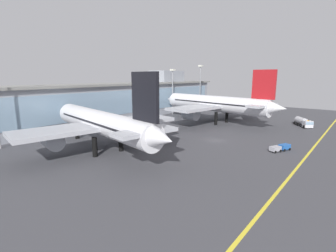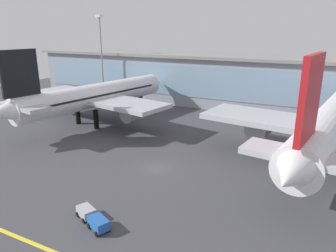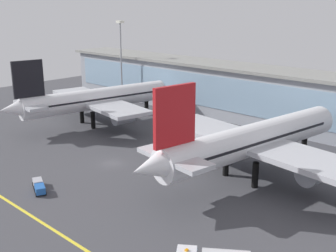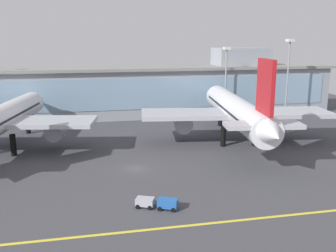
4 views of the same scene
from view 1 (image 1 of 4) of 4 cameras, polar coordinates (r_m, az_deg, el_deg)
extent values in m
plane|color=#424247|center=(68.85, 10.61, -3.24)|extent=(181.13, 181.13, 0.00)
cube|color=yellow|center=(62.15, 28.88, -6.09)|extent=(144.90, 0.50, 0.01)
cube|color=#9399A3|center=(97.58, -13.87, 4.92)|extent=(129.38, 12.00, 13.48)
cube|color=#84A3BC|center=(92.80, -11.59, 5.12)|extent=(124.20, 0.20, 8.63)
cube|color=gray|center=(97.08, -14.07, 9.11)|extent=(132.38, 14.00, 0.80)
cube|color=#9399A3|center=(125.77, -0.30, 11.06)|extent=(16.00, 10.00, 6.00)
cylinder|color=black|center=(56.14, -16.29, -4.61)|extent=(1.10, 1.10, 4.25)
cylinder|color=black|center=(58.93, -10.65, -3.59)|extent=(1.10, 1.10, 4.25)
cylinder|color=black|center=(73.67, -19.98, -1.08)|extent=(1.10, 1.10, 4.25)
cylinder|color=silver|center=(59.24, -15.02, 0.78)|extent=(12.43, 39.80, 5.32)
cone|color=silver|center=(78.79, -21.87, 2.89)|extent=(5.84, 5.62, 5.05)
cone|color=silver|center=(41.19, -1.68, -2.82)|extent=(5.51, 6.57, 4.52)
cube|color=#84A3BC|center=(75.70, -21.13, 3.34)|extent=(4.60, 4.39, 1.59)
cube|color=black|center=(59.17, -15.04, 1.15)|extent=(11.33, 33.59, 0.43)
cube|color=#B7BAC1|center=(59.36, -14.99, 0.14)|extent=(37.98, 16.04, 0.85)
cylinder|color=#999EA8|center=(57.55, -24.77, -3.01)|extent=(4.59, 5.73, 3.72)
cylinder|color=#999EA8|center=(65.98, -7.38, -0.32)|extent=(4.59, 5.73, 3.72)
cube|color=black|center=(43.44, -5.29, 6.60)|extent=(1.92, 7.11, 8.50)
cube|color=#B7BAC1|center=(44.36, -5.14, -1.30)|extent=(12.39, 6.42, 0.68)
cylinder|color=black|center=(90.31, 10.83, 1.68)|extent=(1.10, 1.10, 4.53)
cylinder|color=black|center=(95.86, 13.21, 2.14)|extent=(1.10, 1.10, 4.53)
cylinder|color=black|center=(104.97, 3.38, 3.20)|extent=(1.10, 1.10, 4.53)
cylinder|color=silver|center=(94.33, 10.50, 5.06)|extent=(11.32, 42.20, 5.67)
cone|color=silver|center=(109.07, 0.82, 6.07)|extent=(6.03, 5.79, 5.38)
cone|color=silver|center=(83.03, 23.40, 3.77)|extent=(5.62, 6.83, 4.82)
cube|color=#84A3BC|center=(106.61, 2.10, 6.48)|extent=(4.75, 4.51, 1.70)
cube|color=black|center=(94.28, 10.51, 5.31)|extent=(10.47, 35.58, 0.45)
cube|color=#B7BAC1|center=(94.40, 10.49, 4.63)|extent=(41.84, 15.52, 0.91)
cylinder|color=#999EA8|center=(86.76, 5.16, 2.70)|extent=(4.67, 5.93, 3.97)
cylinder|color=#999EA8|center=(104.89, 13.47, 3.93)|extent=(4.67, 5.93, 3.97)
cube|color=red|center=(84.36, 20.95, 8.80)|extent=(1.70, 7.55, 9.07)
cube|color=#B7BAC1|center=(84.82, 20.63, 4.41)|extent=(13.58, 6.34, 0.73)
cylinder|color=black|center=(95.35, 29.87, -0.18)|extent=(1.07, 0.89, 1.10)
cylinder|color=black|center=(94.19, 28.46, -0.17)|extent=(1.07, 0.89, 1.10)
cylinder|color=black|center=(99.30, 28.70, 0.34)|extent=(1.07, 0.89, 1.10)
cylinder|color=black|center=(98.18, 27.34, 0.36)|extent=(1.07, 0.89, 1.10)
cylinder|color=black|center=(101.53, 28.09, 0.61)|extent=(1.07, 0.89, 1.10)
cylinder|color=black|center=(100.44, 26.75, 0.63)|extent=(1.07, 0.89, 1.10)
cube|color=#2D2D33|center=(98.59, 28.07, 0.27)|extent=(7.50, 6.33, 0.30)
cube|color=silver|center=(94.85, 29.15, 0.36)|extent=(3.42, 3.48, 2.20)
cube|color=#84A3BC|center=(94.77, 29.17, 0.65)|extent=(3.44, 3.45, 0.88)
cylinder|color=silver|center=(98.86, 28.00, 1.07)|extent=(5.87, 5.14, 2.30)
cube|color=orange|center=(94.66, 29.22, 1.09)|extent=(0.30, 0.40, 0.20)
cylinder|color=black|center=(66.11, 24.87, -4.47)|extent=(0.63, 0.42, 0.60)
cylinder|color=black|center=(65.26, 25.90, -4.76)|extent=(0.63, 0.42, 0.60)
cylinder|color=black|center=(64.71, 23.88, -4.71)|extent=(0.63, 0.42, 0.60)
cylinder|color=black|center=(63.84, 24.92, -5.01)|extent=(0.63, 0.42, 0.60)
cube|color=#235BB2|center=(64.83, 24.93, -4.27)|extent=(2.98, 2.42, 1.10)
cylinder|color=black|center=(63.69, 23.11, -4.90)|extent=(0.62, 0.41, 0.60)
cylinder|color=black|center=(62.80, 24.17, -5.21)|extent=(0.62, 0.41, 0.60)
cylinder|color=black|center=(62.43, 22.13, -5.14)|extent=(0.62, 0.41, 0.60)
cylinder|color=black|center=(61.52, 23.19, -5.46)|extent=(0.62, 0.41, 0.60)
cube|color=#A8A8B2|center=(62.47, 23.19, -4.73)|extent=(2.80, 2.34, 1.00)
cube|color=#2D2D33|center=(63.70, 24.02, -4.83)|extent=(0.59, 0.33, 0.08)
cylinder|color=gray|center=(124.43, 7.29, 8.31)|extent=(0.44, 0.44, 21.40)
cube|color=silver|center=(124.35, 7.42, 13.39)|extent=(1.80, 1.80, 0.70)
cylinder|color=gray|center=(113.07, 1.06, 7.55)|extent=(0.44, 0.44, 19.26)
cube|color=silver|center=(112.85, 1.08, 12.61)|extent=(1.80, 1.80, 0.70)
camera|label=2|loc=(82.46, 46.30, 10.89)|focal=34.05mm
camera|label=3|loc=(122.81, 48.95, 13.78)|focal=45.61mm
camera|label=4|loc=(60.69, 71.51, 8.47)|focal=40.57mm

